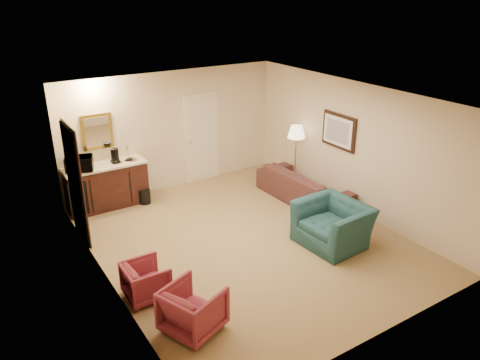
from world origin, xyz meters
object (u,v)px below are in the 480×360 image
object	(u,v)px
wetbar_cabinet	(107,186)
floor_lamp	(295,157)
coffee_maker	(115,156)
waste_bin	(145,196)
teal_armchair	(333,218)
rose_chair_far	(193,307)
rose_chair_near	(146,279)
sofa	(304,181)
microwave	(79,162)
coffee_table	(335,212)

from	to	relation	value
wetbar_cabinet	floor_lamp	xyz separation A→B (m)	(3.85, -1.32, 0.27)
floor_lamp	coffee_maker	world-z (taller)	floor_lamp
floor_lamp	waste_bin	xyz separation A→B (m)	(-3.17, 1.05, -0.58)
teal_armchair	rose_chair_far	bearing A→B (deg)	-80.89
rose_chair_near	sofa	bearing A→B (deg)	-71.19
sofa	rose_chair_far	world-z (taller)	sofa
waste_bin	coffee_maker	xyz separation A→B (m)	(-0.46, 0.26, 0.92)
sofa	floor_lamp	size ratio (longest dim) A/B	1.53
microwave	coffee_maker	size ratio (longest dim) A/B	1.71
rose_chair_far	coffee_table	xyz separation A→B (m)	(3.70, 1.24, -0.13)
teal_armchair	rose_chair_near	world-z (taller)	teal_armchair
microwave	rose_chair_near	bearing A→B (deg)	-70.23
teal_armchair	microwave	size ratio (longest dim) A/B	2.27
wetbar_cabinet	sofa	world-z (taller)	wetbar_cabinet
wetbar_cabinet	coffee_table	size ratio (longest dim) A/B	2.06
floor_lamp	sofa	bearing A→B (deg)	-111.69
rose_chair_far	coffee_table	bearing A→B (deg)	-93.15
teal_armchair	coffee_maker	distance (m)	4.51
teal_armchair	rose_chair_near	xyz separation A→B (m)	(-3.36, 0.31, -0.20)
sofa	microwave	size ratio (longest dim) A/B	4.34
coffee_table	rose_chair_far	bearing A→B (deg)	-161.53
teal_armchair	microwave	world-z (taller)	microwave
rose_chair_far	coffee_table	world-z (taller)	rose_chair_far
rose_chair_near	microwave	world-z (taller)	microwave
microwave	coffee_maker	world-z (taller)	microwave
coffee_table	microwave	bearing A→B (deg)	142.44
coffee_maker	teal_armchair	bearing A→B (deg)	-61.27
rose_chair_near	waste_bin	world-z (taller)	rose_chair_near
wetbar_cabinet	rose_chair_far	distance (m)	4.33
sofa	coffee_maker	xyz separation A→B (m)	(-3.37, 1.94, 0.63)
wetbar_cabinet	microwave	distance (m)	0.81
waste_bin	teal_armchair	bearing A→B (deg)	-56.98
sofa	coffee_table	xyz separation A→B (m)	(-0.15, -1.14, -0.21)
rose_chair_near	floor_lamp	xyz separation A→B (m)	(4.35, 1.99, 0.42)
coffee_maker	floor_lamp	bearing A→B (deg)	-27.31
sofa	microwave	bearing A→B (deg)	63.11
waste_bin	rose_chair_far	bearing A→B (deg)	-102.97
coffee_table	waste_bin	world-z (taller)	coffee_table
rose_chair_far	waste_bin	size ratio (longest dim) A/B	2.34
sofa	teal_armchair	distance (m)	1.83
wetbar_cabinet	rose_chair_far	bearing A→B (deg)	-93.31
microwave	wetbar_cabinet	bearing A→B (deg)	25.09
coffee_table	floor_lamp	bearing A→B (deg)	77.22
coffee_maker	wetbar_cabinet	bearing A→B (deg)	171.56
sofa	rose_chair_near	world-z (taller)	sofa
floor_lamp	wetbar_cabinet	bearing A→B (deg)	161.08
floor_lamp	waste_bin	bearing A→B (deg)	161.59
wetbar_cabinet	coffee_table	world-z (taller)	wetbar_cabinet
wetbar_cabinet	floor_lamp	world-z (taller)	floor_lamp
sofa	rose_chair_near	bearing A→B (deg)	106.37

